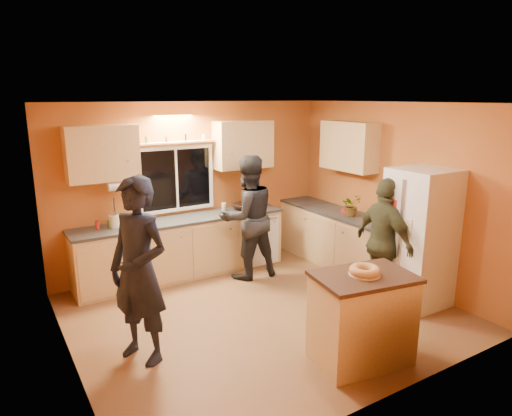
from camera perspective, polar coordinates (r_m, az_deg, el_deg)
ground at (r=5.94m, az=0.78°, el=-12.98°), size 4.50×4.50×0.00m
room_shell at (r=5.81m, az=-0.34°, el=3.32°), size 4.54×4.04×2.61m
back_counter at (r=7.16m, az=-6.43°, el=-4.39°), size 4.23×0.62×0.90m
right_counter at (r=7.25m, az=11.80°, el=-4.35°), size 0.62×1.84×0.90m
refrigerator at (r=6.25m, az=19.76°, el=-3.55°), size 0.72×0.70×1.80m
island at (r=4.89m, az=13.09°, el=-13.22°), size 1.08×0.82×0.95m
bundt_pastry at (r=4.68m, az=13.43°, el=-7.62°), size 0.31×0.31×0.09m
person_left at (r=4.77m, az=-14.43°, el=-7.64°), size 0.74×0.84×1.93m
person_center at (r=6.76m, az=-1.04°, el=-1.20°), size 0.93×0.74×1.85m
person_right at (r=6.12m, az=15.72°, el=-4.17°), size 0.50×1.02×1.68m
mixing_bowl at (r=7.34m, az=-1.32°, el=0.20°), size 0.52×0.52×0.10m
utensil_crock at (r=6.63m, az=-17.31°, el=-1.61°), size 0.14×0.14×0.17m
potted_plant at (r=7.06m, az=11.81°, el=0.35°), size 0.31×0.27×0.33m
red_box at (r=7.25m, az=11.43°, el=-0.36°), size 0.19×0.16×0.07m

